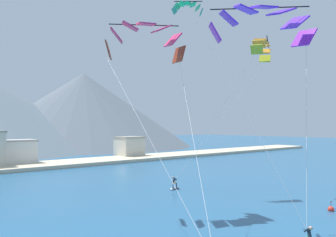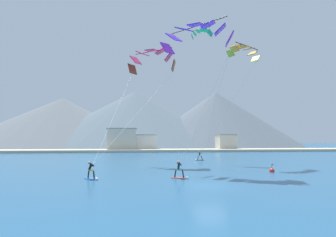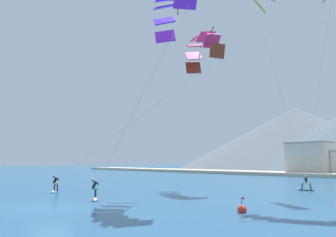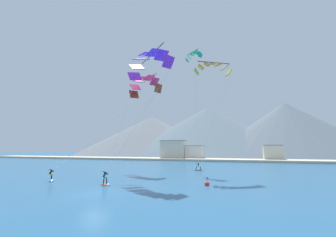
{
  "view_description": "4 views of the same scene",
  "coord_description": "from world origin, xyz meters",
  "px_view_note": "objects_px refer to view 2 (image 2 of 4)",
  "views": [
    {
      "loc": [
        -21.63,
        -5.82,
        7.83
      ],
      "look_at": [
        -2.46,
        16.9,
        8.51
      ],
      "focal_mm": 35.0,
      "sensor_mm": 36.0,
      "label": 1
    },
    {
      "loc": [
        -5.72,
        -20.68,
        3.71
      ],
      "look_at": [
        -1.98,
        11.47,
        6.26
      ],
      "focal_mm": 28.0,
      "sensor_mm": 36.0,
      "label": 2
    },
    {
      "loc": [
        21.24,
        -8.87,
        3.01
      ],
      "look_at": [
        -1.7,
        11.69,
        7.03
      ],
      "focal_mm": 35.0,
      "sensor_mm": 36.0,
      "label": 3
    },
    {
      "loc": [
        13.42,
        -18.68,
        4.21
      ],
      "look_at": [
        3.1,
        12.51,
        8.54
      ],
      "focal_mm": 24.0,
      "sensor_mm": 36.0,
      "label": 4
    }
  ],
  "objects_px": {
    "kitesurfer_near_trail": "(199,158)",
    "kitesurfer_mid_center": "(92,174)",
    "parafoil_kite_near_lead": "(196,34)",
    "parafoil_kite_mid_center": "(152,58)",
    "parafoil_kite_distant_high_outer": "(202,32)",
    "kitesurfer_near_lead": "(181,173)",
    "parafoil_kite_near_trail": "(243,52)",
    "race_marker_buoy": "(272,171)"
  },
  "relations": [
    {
      "from": "parafoil_kite_mid_center",
      "to": "parafoil_kite_distant_high_outer",
      "type": "xyz_separation_m",
      "value": [
        8.8,
        3.5,
        6.0
      ]
    },
    {
      "from": "kitesurfer_near_lead",
      "to": "kitesurfer_near_trail",
      "type": "bearing_deg",
      "value": 72.27
    },
    {
      "from": "kitesurfer_near_trail",
      "to": "race_marker_buoy",
      "type": "relative_size",
      "value": 1.75
    },
    {
      "from": "kitesurfer_near_lead",
      "to": "kitesurfer_mid_center",
      "type": "relative_size",
      "value": 1.01
    },
    {
      "from": "parafoil_kite_distant_high_outer",
      "to": "parafoil_kite_mid_center",
      "type": "bearing_deg",
      "value": -158.28
    },
    {
      "from": "kitesurfer_mid_center",
      "to": "race_marker_buoy",
      "type": "distance_m",
      "value": 19.49
    },
    {
      "from": "parafoil_kite_near_trail",
      "to": "race_marker_buoy",
      "type": "distance_m",
      "value": 17.83
    },
    {
      "from": "parafoil_kite_mid_center",
      "to": "parafoil_kite_distant_high_outer",
      "type": "relative_size",
      "value": 4.57
    },
    {
      "from": "kitesurfer_near_trail",
      "to": "parafoil_kite_distant_high_outer",
      "type": "bearing_deg",
      "value": -86.0
    },
    {
      "from": "kitesurfer_mid_center",
      "to": "parafoil_kite_distant_high_outer",
      "type": "xyz_separation_m",
      "value": [
        14.97,
        17.88,
        21.58
      ]
    },
    {
      "from": "kitesurfer_mid_center",
      "to": "parafoil_kite_mid_center",
      "type": "xyz_separation_m",
      "value": [
        6.17,
        14.38,
        15.58
      ]
    },
    {
      "from": "parafoil_kite_near_lead",
      "to": "parafoil_kite_mid_center",
      "type": "distance_m",
      "value": 10.56
    },
    {
      "from": "kitesurfer_near_trail",
      "to": "parafoil_kite_near_lead",
      "type": "xyz_separation_m",
      "value": [
        -3.77,
        -15.27,
        15.94
      ]
    },
    {
      "from": "parafoil_kite_near_trail",
      "to": "parafoil_kite_near_lead",
      "type": "bearing_deg",
      "value": -145.68
    },
    {
      "from": "kitesurfer_mid_center",
      "to": "parafoil_kite_mid_center",
      "type": "relative_size",
      "value": 0.1
    },
    {
      "from": "kitesurfer_near_lead",
      "to": "kitesurfer_mid_center",
      "type": "xyz_separation_m",
      "value": [
        -8.23,
        0.31,
        -0.01
      ]
    },
    {
      "from": "parafoil_kite_distant_high_outer",
      "to": "parafoil_kite_near_trail",
      "type": "bearing_deg",
      "value": -58.89
    },
    {
      "from": "kitesurfer_near_trail",
      "to": "kitesurfer_mid_center",
      "type": "relative_size",
      "value": 1.03
    },
    {
      "from": "kitesurfer_near_lead",
      "to": "parafoil_kite_mid_center",
      "type": "height_order",
      "value": "parafoil_kite_mid_center"
    },
    {
      "from": "parafoil_kite_near_trail",
      "to": "parafoil_kite_distant_high_outer",
      "type": "xyz_separation_m",
      "value": [
        -4.36,
        7.22,
        5.71
      ]
    },
    {
      "from": "parafoil_kite_mid_center",
      "to": "race_marker_buoy",
      "type": "distance_m",
      "value": 23.4
    },
    {
      "from": "parafoil_kite_near_lead",
      "to": "parafoil_kite_distant_high_outer",
      "type": "relative_size",
      "value": 4.49
    },
    {
      "from": "parafoil_kite_near_lead",
      "to": "kitesurfer_mid_center",
      "type": "bearing_deg",
      "value": -155.6
    },
    {
      "from": "parafoil_kite_near_lead",
      "to": "parafoil_kite_distant_high_outer",
      "type": "xyz_separation_m",
      "value": [
        3.94,
        12.88,
        5.7
      ]
    },
    {
      "from": "kitesurfer_near_trail",
      "to": "parafoil_kite_distant_high_outer",
      "type": "relative_size",
      "value": 0.49
    },
    {
      "from": "parafoil_kite_distant_high_outer",
      "to": "parafoil_kite_near_lead",
      "type": "bearing_deg",
      "value": -107.01
    },
    {
      "from": "parafoil_kite_mid_center",
      "to": "parafoil_kite_distant_high_outer",
      "type": "bearing_deg",
      "value": 21.72
    },
    {
      "from": "parafoil_kite_near_trail",
      "to": "race_marker_buoy",
      "type": "relative_size",
      "value": 15.69
    },
    {
      "from": "parafoil_kite_distant_high_outer",
      "to": "kitesurfer_near_lead",
      "type": "bearing_deg",
      "value": -110.35
    },
    {
      "from": "kitesurfer_near_trail",
      "to": "parafoil_kite_mid_center",
      "type": "height_order",
      "value": "parafoil_kite_mid_center"
    },
    {
      "from": "parafoil_kite_near_lead",
      "to": "kitesurfer_near_trail",
      "type": "bearing_deg",
      "value": 76.12
    },
    {
      "from": "kitesurfer_near_lead",
      "to": "parafoil_kite_near_trail",
      "type": "bearing_deg",
      "value": 44.67
    },
    {
      "from": "kitesurfer_mid_center",
      "to": "race_marker_buoy",
      "type": "relative_size",
      "value": 1.7
    },
    {
      "from": "kitesurfer_mid_center",
      "to": "parafoil_kite_near_lead",
      "type": "height_order",
      "value": "parafoil_kite_near_lead"
    },
    {
      "from": "kitesurfer_near_lead",
      "to": "race_marker_buoy",
      "type": "relative_size",
      "value": 1.72
    },
    {
      "from": "kitesurfer_near_trail",
      "to": "parafoil_kite_distant_high_outer",
      "type": "distance_m",
      "value": 21.77
    },
    {
      "from": "parafoil_kite_near_trail",
      "to": "parafoil_kite_mid_center",
      "type": "bearing_deg",
      "value": 164.23
    },
    {
      "from": "kitesurfer_mid_center",
      "to": "parafoil_kite_near_trail",
      "type": "xyz_separation_m",
      "value": [
        19.33,
        10.67,
        15.87
      ]
    },
    {
      "from": "parafoil_kite_near_lead",
      "to": "parafoil_kite_mid_center",
      "type": "bearing_deg",
      "value": 117.4
    },
    {
      "from": "kitesurfer_near_lead",
      "to": "parafoil_kite_mid_center",
      "type": "bearing_deg",
      "value": 97.95
    },
    {
      "from": "parafoil_kite_near_lead",
      "to": "parafoil_kite_near_trail",
      "type": "bearing_deg",
      "value": 34.32
    },
    {
      "from": "parafoil_kite_mid_center",
      "to": "kitesurfer_near_trail",
      "type": "bearing_deg",
      "value": 34.33
    }
  ]
}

